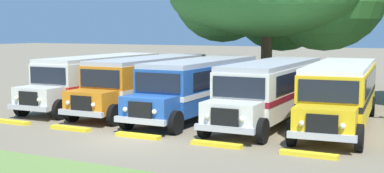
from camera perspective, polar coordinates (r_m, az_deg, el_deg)
The scene contains 11 objects.
ground_plane at distance 20.75m, azimuth -6.66°, elevation -5.82°, with size 220.00×220.00×0.00m, color #84755B.
parked_bus_slot_0 at distance 30.25m, azimuth -10.14°, elevation 0.96°, with size 2.91×10.87×2.82m.
parked_bus_slot_1 at distance 28.26m, azimuth -4.87°, elevation 0.66°, with size 2.78×10.85×2.82m.
parked_bus_slot_2 at distance 26.23m, azimuth 0.94°, elevation 0.25°, with size 2.77×10.85×2.82m.
parked_bus_slot_3 at distance 24.78m, azimuth 8.70°, elevation -0.18°, with size 2.81×10.86×2.82m.
parked_bus_slot_4 at distance 24.23m, azimuth 15.95°, elevation -0.49°, with size 3.51×10.97×2.82m.
curb_wheelstop_0 at distance 25.50m, azimuth -19.15°, elevation -3.69°, with size 2.00×0.36×0.15m, color yellow.
curb_wheelstop_1 at distance 23.16m, azimuth -13.18°, elevation -4.49°, with size 2.00×0.36×0.15m, color yellow.
curb_wheelstop_2 at distance 21.13m, azimuth -5.94°, elevation -5.39°, with size 2.00×0.36×0.15m, color yellow.
curb_wheelstop_3 at distance 19.50m, azimuth 2.69°, elevation -6.35°, with size 2.00×0.36×0.15m, color yellow.
curb_wheelstop_4 at distance 18.39m, azimuth 12.66°, elevation -7.27°, with size 2.00×0.36×0.15m, color yellow.
Camera 1 is at (11.27, -16.87, 4.34)m, focal length 48.65 mm.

